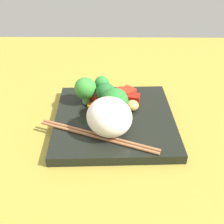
{
  "coord_description": "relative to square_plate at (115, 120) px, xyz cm",
  "views": [
    {
      "loc": [
        47.63,
        -0.14,
        36.37
      ],
      "look_at": [
        1.3,
        -0.67,
        3.99
      ],
      "focal_mm": 43.45,
      "sensor_mm": 36.0,
      "label": 1
    }
  ],
  "objects": [
    {
      "name": "rice_mound",
      "position": [
        5.43,
        -1.0,
        4.73
      ],
      "size": [
        12.54,
        12.54,
        7.46
      ],
      "primitive_type": "ellipsoid",
      "rotation": [
        0.0,
        0.0,
        0.78
      ],
      "color": "white",
      "rests_on": "square_plate"
    },
    {
      "name": "square_plate",
      "position": [
        0.0,
        0.0,
        0.0
      ],
      "size": [
        26.54,
        26.54,
        1.99
      ],
      "primitive_type": "cube",
      "rotation": [
        0.0,
        0.0,
        0.04
      ],
      "color": "black",
      "rests_on": "ground_plane"
    },
    {
      "name": "carrot_slice_4",
      "position": [
        -1.49,
        -1.42,
        1.22
      ],
      "size": [
        3.06,
        3.06,
        0.45
      ],
      "primitive_type": "cylinder",
      "rotation": [
        0.0,
        0.0,
        0.28
      ],
      "color": "orange",
      "rests_on": "square_plate"
    },
    {
      "name": "carrot_slice_2",
      "position": [
        -9.33,
        -1.24,
        1.21
      ],
      "size": [
        3.99,
        3.99,
        0.42
      ],
      "primitive_type": "cylinder",
      "rotation": [
        0.0,
        0.0,
        4.36
      ],
      "color": "orange",
      "rests_on": "square_plate"
    },
    {
      "name": "broccoli_floret_0",
      "position": [
        0.5,
        -0.14,
        5.0
      ],
      "size": [
        5.77,
        5.77,
        7.14
      ],
      "color": "#73A243",
      "rests_on": "square_plate"
    },
    {
      "name": "carrot_slice_0",
      "position": [
        -5.36,
        1.11,
        1.37
      ],
      "size": [
        3.72,
        3.72,
        0.76
      ],
      "primitive_type": "cylinder",
      "rotation": [
        0.0,
        0.0,
        2.12
      ],
      "color": "orange",
      "rests_on": "square_plate"
    },
    {
      "name": "carrot_slice_1",
      "position": [
        -1.89,
        1.65,
        1.27
      ],
      "size": [
        3.56,
        3.56,
        0.54
      ],
      "primitive_type": "cylinder",
      "rotation": [
        0.0,
        0.0,
        4.1
      ],
      "color": "orange",
      "rests_on": "square_plate"
    },
    {
      "name": "chopstick_pair",
      "position": [
        7.05,
        -3.28,
        1.3
      ],
      "size": [
        10.28,
        23.77,
        0.6
      ],
      "rotation": [
        0.0,
        0.0,
        7.49
      ],
      "color": "#A46941",
      "rests_on": "square_plate"
    },
    {
      "name": "broccoli_floret_2",
      "position": [
        -5.44,
        -6.61,
        4.63
      ],
      "size": [
        5.01,
        5.01,
        6.3
      ],
      "color": "#75B959",
      "rests_on": "square_plate"
    },
    {
      "name": "broccoli_floret_1",
      "position": [
        -4.33,
        -1.98,
        4.29
      ],
      "size": [
        4.36,
        4.36,
        5.6
      ],
      "color": "#6BB14D",
      "rests_on": "square_plate"
    },
    {
      "name": "pepper_chunk_3",
      "position": [
        -8.24,
        3.05,
        2.02
      ],
      "size": [
        4.4,
        4.4,
        2.05
      ],
      "primitive_type": "cube",
      "rotation": [
        0.0,
        0.0,
        0.79
      ],
      "color": "red",
      "rests_on": "square_plate"
    },
    {
      "name": "ground_plane",
      "position": [
        0.0,
        0.0,
        -1.99
      ],
      "size": [
        110.0,
        110.0,
        2.0
      ],
      "primitive_type": "cube",
      "color": "olive"
    },
    {
      "name": "chicken_piece_1",
      "position": [
        -2.48,
        3.89,
        2.14
      ],
      "size": [
        4.24,
        4.24,
        2.28
      ],
      "primitive_type": "ellipsoid",
      "rotation": [
        0.0,
        0.0,
        5.5
      ],
      "color": "tan",
      "rests_on": "square_plate"
    },
    {
      "name": "carrot_slice_5",
      "position": [
        -6.48,
        -1.51,
        1.23
      ],
      "size": [
        3.15,
        3.15,
        0.47
      ],
      "primitive_type": "cylinder",
      "rotation": [
        0.0,
        0.0,
        6.19
      ],
      "color": "orange",
      "rests_on": "square_plate"
    },
    {
      "name": "pepper_chunk_2",
      "position": [
        -6.26,
        -4.41,
        1.88
      ],
      "size": [
        3.34,
        3.29,
        1.77
      ],
      "primitive_type": "cube",
      "rotation": [
        0.0,
        0.0,
        4.22
      ],
      "color": "red",
      "rests_on": "square_plate"
    },
    {
      "name": "broccoli_floret_3",
      "position": [
        -8.97,
        -3.07,
        3.84
      ],
      "size": [
        3.55,
        3.55,
        4.93
      ],
      "color": "#669F43",
      "rests_on": "square_plate"
    },
    {
      "name": "pepper_chunk_1",
      "position": [
        -5.88,
        4.26,
        1.91
      ],
      "size": [
        2.84,
        3.44,
        1.83
      ],
      "primitive_type": "cube",
      "rotation": [
        0.0,
        0.0,
        1.38
      ],
      "color": "red",
      "rests_on": "square_plate"
    },
    {
      "name": "pepper_chunk_0",
      "position": [
        -9.36,
        1.19,
        1.64
      ],
      "size": [
        3.23,
        3.29,
        1.28
      ],
      "primitive_type": "cube",
      "rotation": [
        0.0,
        0.0,
        0.43
      ],
      "color": "red",
      "rests_on": "square_plate"
    },
    {
      "name": "carrot_slice_3",
      "position": [
        -3.31,
        -4.66,
        1.33
      ],
      "size": [
        3.69,
        3.69,
        0.66
      ],
      "primitive_type": "cylinder",
      "rotation": [
        0.0,
        0.0,
        5.04
      ],
      "color": "orange",
      "rests_on": "square_plate"
    }
  ]
}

